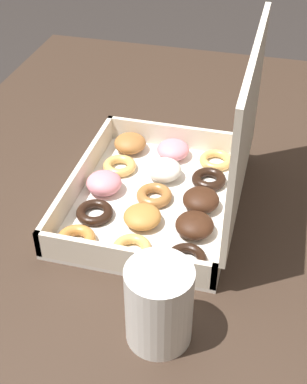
# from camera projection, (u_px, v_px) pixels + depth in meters

# --- Properties ---
(dining_table) EXTENTS (1.28, 0.78, 0.72)m
(dining_table) POSITION_uv_depth(u_px,v_px,m) (131.00, 274.00, 0.82)
(dining_table) COLOR #38281E
(dining_table) RESTS_ON ground_plane
(donut_box) EXTENTS (0.31, 0.25, 0.26)m
(donut_box) POSITION_uv_depth(u_px,v_px,m) (174.00, 178.00, 0.77)
(donut_box) COLOR silver
(donut_box) RESTS_ON dining_table
(coffee_mug) EXTENTS (0.08, 0.08, 0.10)m
(coffee_mug) POSITION_uv_depth(u_px,v_px,m) (159.00, 304.00, 0.58)
(coffee_mug) COLOR white
(coffee_mug) RESTS_ON dining_table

